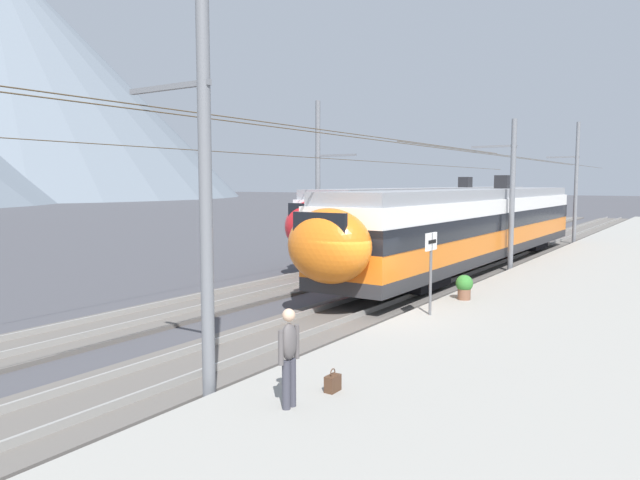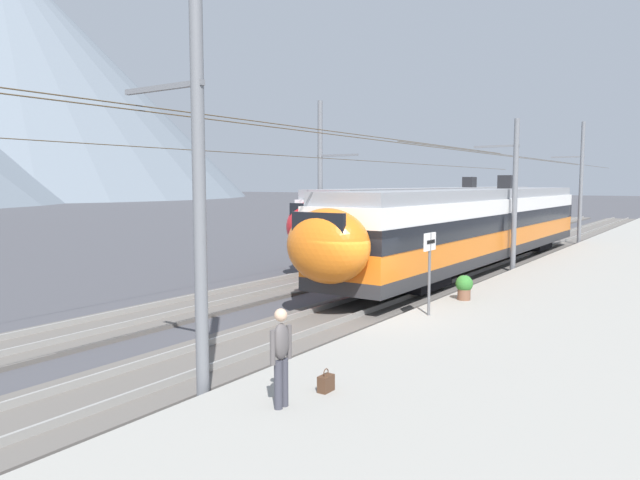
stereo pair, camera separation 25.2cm
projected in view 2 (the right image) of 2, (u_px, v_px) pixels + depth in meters
ground_plane at (367, 324)px, 17.30m from camera, size 400.00×400.00×0.00m
platform_slab at (555, 346)px, 14.32m from camera, size 120.00×8.63×0.37m
track_near at (334, 317)px, 17.94m from camera, size 120.00×3.00×0.28m
track_far at (221, 300)px, 20.60m from camera, size 120.00×3.00×0.28m
train_near_platform at (477, 224)px, 27.86m from camera, size 26.93×3.02×4.27m
train_far_track at (441, 214)px, 36.27m from camera, size 28.84×2.94×4.27m
catenary_mast_west at (194, 177)px, 10.67m from camera, size 45.60×2.09×8.19m
catenary_mast_mid at (512, 192)px, 26.64m from camera, size 45.60×2.09×7.00m
catenary_mast_east at (579, 182)px, 38.66m from camera, size 45.60×2.09×8.11m
catenary_mast_far_side at (323, 182)px, 28.67m from camera, size 45.60×2.29×8.09m
platform_sign at (430, 255)px, 16.67m from camera, size 0.70×0.08×2.36m
passenger_walking at (281, 352)px, 9.82m from camera, size 0.53×0.22×1.69m
handbag_beside_passenger at (326, 383)px, 10.65m from camera, size 0.32×0.18×0.43m
potted_plant_platform_edge at (464, 286)px, 19.00m from camera, size 0.56×0.56×0.81m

